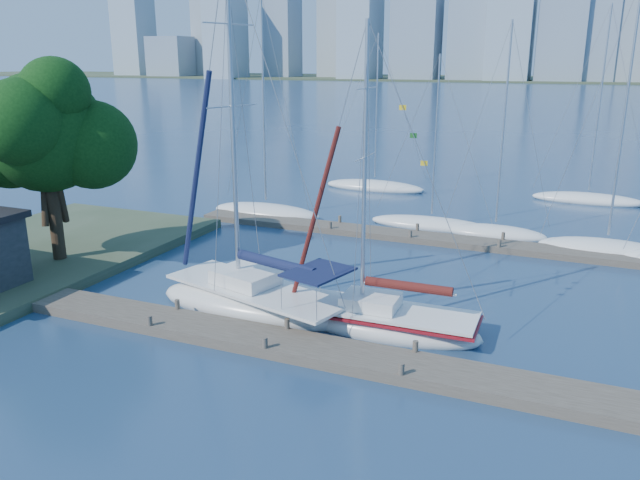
% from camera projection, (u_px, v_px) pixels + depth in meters
% --- Properties ---
extents(ground, '(700.00, 700.00, 0.00)m').
position_uv_depth(ground, '(277.00, 348.00, 23.08)').
color(ground, '#182F4E').
rests_on(ground, ground).
extents(near_dock, '(26.00, 2.00, 0.40)m').
position_uv_depth(near_dock, '(277.00, 343.00, 23.02)').
color(near_dock, '#453D32').
rests_on(near_dock, ground).
extents(far_dock, '(30.00, 1.80, 0.36)m').
position_uv_depth(far_dock, '(430.00, 239.00, 36.43)').
color(far_dock, '#453D32').
rests_on(far_dock, ground).
extents(shore, '(12.00, 22.00, 0.50)m').
position_uv_depth(shore, '(7.00, 262.00, 32.01)').
color(shore, '#38472D').
rests_on(shore, ground).
extents(far_shore, '(800.00, 100.00, 1.50)m').
position_uv_depth(far_shore, '(570.00, 80.00, 306.05)').
color(far_shore, '#38472D').
rests_on(far_shore, ground).
extents(tree, '(7.91, 7.21, 10.42)m').
position_uv_depth(tree, '(45.00, 130.00, 29.95)').
color(tree, '#2F2115').
rests_on(tree, ground).
extents(sailboat_navy, '(9.60, 5.27, 15.18)m').
position_uv_depth(sailboat_navy, '(257.00, 286.00, 26.13)').
color(sailboat_navy, white).
rests_on(sailboat_navy, ground).
extents(sailboat_maroon, '(7.77, 2.69, 12.18)m').
position_uv_depth(sailboat_maroon, '(384.00, 307.00, 24.26)').
color(sailboat_maroon, white).
rests_on(sailboat_maroon, ground).
extents(bg_boat_0, '(8.25, 4.85, 14.65)m').
position_uv_depth(bg_boat_0, '(266.00, 212.00, 42.34)').
color(bg_boat_0, white).
rests_on(bg_boat_0, ground).
extents(bg_boat_2, '(8.11, 3.67, 10.89)m').
position_uv_depth(bg_boat_2, '(431.00, 224.00, 39.38)').
color(bg_boat_2, white).
rests_on(bg_boat_2, ground).
extents(bg_boat_3, '(6.19, 2.56, 12.68)m').
position_uv_depth(bg_boat_3, '(495.00, 232.00, 37.47)').
color(bg_boat_3, white).
rests_on(bg_boat_3, ground).
extents(bg_boat_4, '(7.53, 4.17, 14.54)m').
position_uv_depth(bg_boat_4, '(607.00, 249.00, 34.10)').
color(bg_boat_4, white).
rests_on(bg_boat_4, ground).
extents(bg_boat_6, '(8.53, 5.22, 12.55)m').
position_uv_depth(bg_boat_6, '(375.00, 186.00, 50.89)').
color(bg_boat_6, white).
rests_on(bg_boat_6, ground).
extents(bg_boat_7, '(8.08, 2.84, 14.25)m').
position_uv_depth(bg_boat_7, '(588.00, 199.00, 46.32)').
color(bg_boat_7, white).
rests_on(bg_boat_7, ground).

